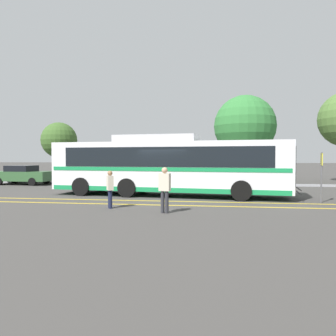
% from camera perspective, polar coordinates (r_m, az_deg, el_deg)
% --- Properties ---
extents(ground_plane, '(220.00, 220.00, 0.00)m').
position_cam_1_polar(ground_plane, '(17.69, -0.56, -4.97)').
color(ground_plane, '#423F3D').
extents(lane_strip_0, '(32.80, 0.20, 0.01)m').
position_cam_1_polar(lane_strip_0, '(15.83, -1.14, -5.76)').
color(lane_strip_0, gold).
rests_on(lane_strip_0, ground_plane).
extents(lane_strip_1, '(32.80, 0.20, 0.01)m').
position_cam_1_polar(lane_strip_1, '(14.55, -1.98, -6.44)').
color(lane_strip_1, gold).
rests_on(lane_strip_1, ground_plane).
extents(curb_strip, '(40.80, 0.36, 0.15)m').
position_cam_1_polar(curb_strip, '(24.98, 2.31, -2.79)').
color(curb_strip, '#99999E').
rests_on(curb_strip, ground_plane).
extents(transit_bus, '(13.28, 3.98, 3.32)m').
position_cam_1_polar(transit_bus, '(17.87, -0.06, 0.53)').
color(transit_bus, white).
rests_on(transit_bus, ground_plane).
extents(parked_car_0, '(4.64, 2.20, 1.48)m').
position_cam_1_polar(parked_car_0, '(27.70, -23.97, -1.08)').
color(parked_car_0, '#335B33').
rests_on(parked_car_0, ground_plane).
extents(parked_car_1, '(4.54, 1.93, 1.36)m').
position_cam_1_polar(parked_car_1, '(24.55, -10.55, -1.44)').
color(parked_car_1, navy).
rests_on(parked_car_1, ground_plane).
extents(parked_car_2, '(4.35, 1.95, 1.42)m').
position_cam_1_polar(parked_car_2, '(23.33, 4.39, -1.56)').
color(parked_car_2, '#9E9EA3').
rests_on(parked_car_2, ground_plane).
extents(pedestrian_0, '(0.39, 0.47, 1.56)m').
position_cam_1_polar(pedestrian_0, '(13.74, -10.06, -3.30)').
color(pedestrian_0, '#191E38').
rests_on(pedestrian_0, ground_plane).
extents(pedestrian_1, '(0.46, 0.31, 1.73)m').
position_cam_1_polar(pedestrian_1, '(12.34, -0.59, -3.33)').
color(pedestrian_1, '#2D2D33').
rests_on(pedestrian_1, ground_plane).
extents(bus_stop_sign, '(0.08, 0.40, 2.34)m').
position_cam_1_polar(bus_stop_sign, '(16.71, 25.16, -0.45)').
color(bus_stop_sign, '#59595E').
rests_on(bus_stop_sign, ground_plane).
extents(tree_0, '(3.21, 3.21, 5.28)m').
position_cam_1_polar(tree_0, '(31.41, -18.42, 4.61)').
color(tree_0, '#513823').
rests_on(tree_0, ground_plane).
extents(tree_1, '(5.00, 5.00, 7.15)m').
position_cam_1_polar(tree_1, '(27.57, 13.25, 7.10)').
color(tree_1, '#513823').
rests_on(tree_1, ground_plane).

